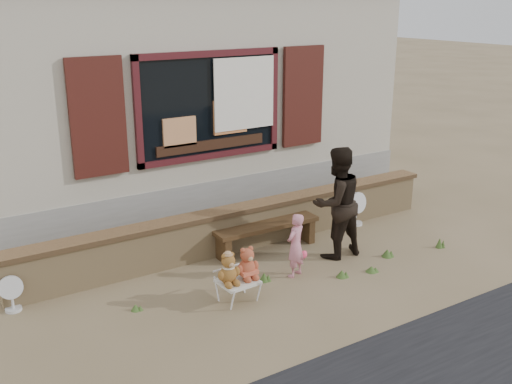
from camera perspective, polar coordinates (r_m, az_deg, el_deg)
ground at (r=8.51m, az=2.17°, el=-7.48°), size 80.00×80.00×0.00m
shopfront at (r=11.78m, az=-10.28°, el=9.60°), size 8.04×5.13×4.00m
brick_wall at (r=9.15m, az=-1.34°, el=-3.27°), size 7.10×0.36×0.67m
bench at (r=9.03m, az=1.02°, el=-3.72°), size 1.70×0.38×0.43m
folding_chair at (r=7.59m, az=-1.75°, el=-8.59°), size 0.49×0.44×0.29m
teddy_bear_left at (r=7.42m, az=-2.67°, el=-7.24°), size 0.32×0.28×0.41m
teddy_bear_right at (r=7.56m, az=-0.88°, el=-6.69°), size 0.33×0.29×0.43m
child at (r=8.19m, az=3.78°, el=-5.08°), size 0.39×0.32×0.91m
adult at (r=8.76m, az=7.69°, el=-1.02°), size 0.81×0.63×1.66m
fan_left at (r=7.96m, az=-22.27°, el=-8.90°), size 0.30×0.20×0.47m
fan_right at (r=10.20m, az=9.48°, el=-1.55°), size 0.36×0.24×0.58m
grass_tufts at (r=8.53m, az=7.42°, el=-7.15°), size 4.79×0.87×0.16m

